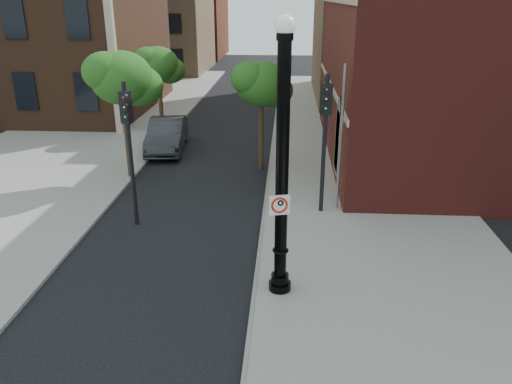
# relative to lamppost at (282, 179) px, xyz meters

# --- Properties ---
(ground) EXTENTS (120.00, 120.00, 0.00)m
(ground) POSITION_rel_lamppost_xyz_m (-2.75, -0.66, -3.37)
(ground) COLOR black
(ground) RESTS_ON ground
(sidewalk_right) EXTENTS (8.00, 60.00, 0.12)m
(sidewalk_right) POSITION_rel_lamppost_xyz_m (3.25, 9.34, -3.31)
(sidewalk_right) COLOR gray
(sidewalk_right) RESTS_ON ground
(sidewalk_left) EXTENTS (10.00, 50.00, 0.12)m
(sidewalk_left) POSITION_rel_lamppost_xyz_m (-11.75, 17.34, -3.31)
(sidewalk_left) COLOR gray
(sidewalk_left) RESTS_ON ground
(curb_edge) EXTENTS (0.10, 60.00, 0.14)m
(curb_edge) POSITION_rel_lamppost_xyz_m (-0.70, 9.34, -3.30)
(curb_edge) COLOR gray
(curb_edge) RESTS_ON ground
(bg_building_tan_a) EXTENTS (12.00, 12.00, 12.00)m
(bg_building_tan_a) POSITION_rel_lamppost_xyz_m (-14.75, 43.34, 2.63)
(bg_building_tan_a) COLOR #9B7B55
(bg_building_tan_a) RESTS_ON ground
(bg_building_red) EXTENTS (12.00, 12.00, 10.00)m
(bg_building_red) POSITION_rel_lamppost_xyz_m (-14.75, 57.34, 1.63)
(bg_building_red) COLOR maroon
(bg_building_red) RESTS_ON ground
(bg_building_tan_b) EXTENTS (22.00, 14.00, 14.00)m
(bg_building_tan_b) POSITION_rel_lamppost_xyz_m (13.25, 29.34, 3.63)
(bg_building_tan_b) COLOR #9B7B55
(bg_building_tan_b) RESTS_ON ground
(lamppost) EXTENTS (0.62, 0.62, 7.30)m
(lamppost) POSITION_rel_lamppost_xyz_m (0.00, 0.00, 0.00)
(lamppost) COLOR black
(lamppost) RESTS_ON ground
(no_parking_sign) EXTENTS (0.54, 0.15, 0.55)m
(no_parking_sign) POSITION_rel_lamppost_xyz_m (-0.04, -0.18, -0.65)
(no_parking_sign) COLOR white
(no_parking_sign) RESTS_ON ground
(parked_car) EXTENTS (2.28, 5.23, 1.67)m
(parked_car) POSITION_rel_lamppost_xyz_m (-6.23, 13.34, -2.53)
(parked_car) COLOR #2D2D32
(parked_car) RESTS_ON ground
(traffic_signal_left) EXTENTS (0.39, 0.45, 5.10)m
(traffic_signal_left) POSITION_rel_lamppost_xyz_m (-5.23, 4.13, 0.07)
(traffic_signal_left) COLOR black
(traffic_signal_left) RESTS_ON ground
(traffic_signal_right) EXTENTS (0.40, 0.46, 5.20)m
(traffic_signal_right) POSITION_rel_lamppost_xyz_m (1.43, 5.49, 0.14)
(traffic_signal_right) COLOR black
(traffic_signal_right) RESTS_ON ground
(utility_pole) EXTENTS (0.11, 0.11, 5.50)m
(utility_pole) POSITION_rel_lamppost_xyz_m (2.05, 5.86, -0.62)
(utility_pole) COLOR #999999
(utility_pole) RESTS_ON ground
(street_tree_a) EXTENTS (3.10, 2.80, 5.59)m
(street_tree_a) POSITION_rel_lamppost_xyz_m (-6.85, 8.95, 1.04)
(street_tree_a) COLOR #312313
(street_tree_a) RESTS_ON ground
(street_tree_b) EXTENTS (2.79, 2.52, 5.03)m
(street_tree_b) POSITION_rel_lamppost_xyz_m (-7.32, 16.88, 0.59)
(street_tree_b) COLOR #312313
(street_tree_b) RESTS_ON ground
(street_tree_c) EXTENTS (2.78, 2.52, 5.02)m
(street_tree_c) POSITION_rel_lamppost_xyz_m (-1.08, 10.64, 0.59)
(street_tree_c) COLOR #312313
(street_tree_c) RESTS_ON ground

